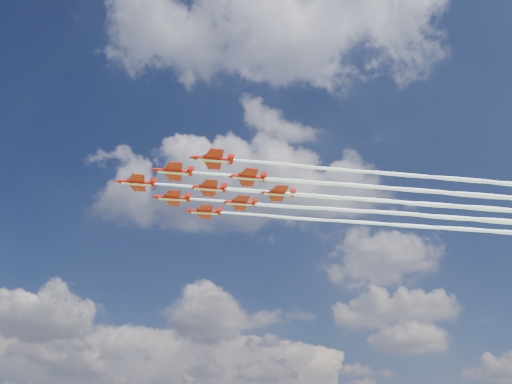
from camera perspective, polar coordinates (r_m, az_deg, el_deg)
jet_lead at (r=147.64m, az=14.57°, el=-1.02°), size 141.75×45.20×2.80m
jet_row2_port at (r=145.57m, az=19.18°, el=0.06°), size 141.75×45.20×2.80m
jet_row2_starb at (r=157.77m, az=16.73°, el=-2.48°), size 141.75×45.20×2.80m
jet_row3_port at (r=144.52m, az=23.89°, el=1.17°), size 141.75×45.20×2.80m
jet_row3_centre at (r=156.05m, az=21.06°, el=-1.48°), size 141.75×45.20×2.80m
jet_row3_starb at (r=168.19m, az=18.63°, el=-3.76°), size 141.75×45.20×2.80m
jet_row4_port at (r=155.28m, az=25.46°, el=-0.46°), size 141.75×45.20×2.80m
jet_row4_starb at (r=166.77m, az=22.71°, el=-2.83°), size 141.75×45.20×2.80m
jet_tail at (r=166.25m, az=26.83°, el=-1.88°), size 141.75×45.20×2.80m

